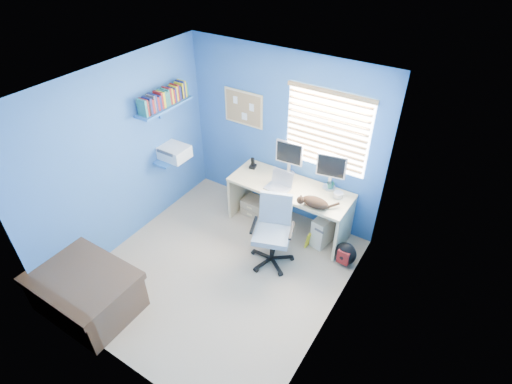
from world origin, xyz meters
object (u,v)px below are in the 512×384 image
Objects in this scene: office_chair at (273,239)px; laptop at (278,182)px; desk at (289,207)px; cat at (315,202)px; tower_pc at (325,229)px.

laptop is at bearing 114.79° from office_chair.
laptop reaches higher than desk.
office_chair is (-0.35, -0.48, -0.44)m from cat.
desk is 1.80× the size of office_chair.
laptop is 0.90× the size of cat.
office_chair is at bearing -112.92° from tower_pc.
office_chair is at bearing -147.91° from cat.
cat is at bearing -103.76° from tower_pc.
desk is 0.71m from office_chair.
desk is 5.29× the size of laptop.
cat reaches higher than desk.
laptop is at bearing -158.97° from tower_pc.
cat reaches higher than tower_pc.
cat is 0.63m from tower_pc.
tower_pc is (0.70, 0.14, -0.62)m from laptop.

